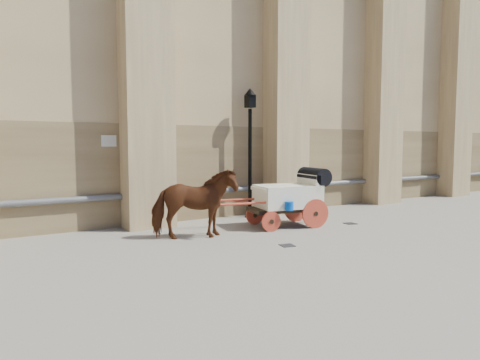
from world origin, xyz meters
TOP-DOWN VIEW (x-y plane):
  - ground at (0.00, 0.00)m, footprint 90.00×90.00m
  - horse at (-0.54, 1.49)m, footprint 2.31×1.54m
  - carriage at (2.65, 1.56)m, footprint 4.02×1.75m
  - street_lamp at (2.42, 3.45)m, footprint 0.39×0.39m
  - drain_grate_near at (0.99, -0.38)m, footprint 0.38×0.38m
  - drain_grate_far at (4.37, 0.87)m, footprint 0.35×0.35m

SIDE VIEW (x-z plane):
  - ground at x=0.00m, z-range 0.00..0.00m
  - drain_grate_near at x=0.99m, z-range 0.00..0.01m
  - drain_grate_far at x=4.37m, z-range 0.00..0.01m
  - horse at x=-0.54m, z-range 0.00..1.79m
  - carriage at x=2.65m, z-range 0.07..1.77m
  - street_lamp at x=2.42m, z-range 0.15..4.36m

